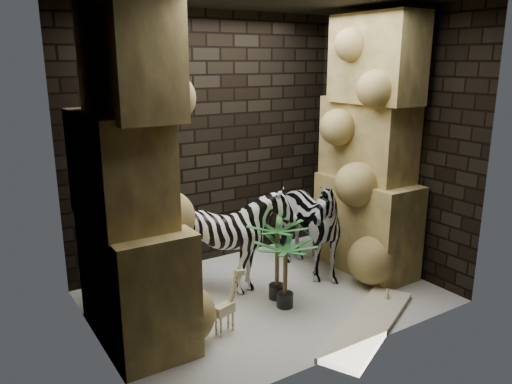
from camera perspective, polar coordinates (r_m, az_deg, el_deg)
floor at (r=5.42m, az=1.16°, el=-11.86°), size 3.50×3.50×0.00m
wall_back at (r=6.00m, az=-5.45°, el=5.80°), size 3.50×0.00×3.50m
wall_front at (r=3.98m, az=11.33°, el=0.95°), size 3.50×0.00×3.50m
wall_left at (r=4.24m, az=-18.81°, el=1.27°), size 0.00×3.00×3.00m
wall_right at (r=6.07m, az=15.17°, el=5.46°), size 0.00×3.00×3.00m
rock_pillar_left at (r=4.33m, az=-14.34°, el=1.88°), size 0.68×1.30×3.00m
rock_pillar_right at (r=5.83m, az=12.97°, el=5.23°), size 0.58×1.25×3.00m
zebra_right at (r=5.76m, az=5.27°, el=-2.66°), size 0.70×1.23×1.42m
zebra_left at (r=5.34m, az=-2.69°, el=-6.02°), size 1.06×1.27×1.07m
giraffe_toy at (r=4.64m, az=-3.66°, el=-12.54°), size 0.33×0.19×0.61m
palm_front at (r=5.22m, az=2.44°, el=-7.90°), size 0.36×0.36×0.84m
palm_back at (r=5.08m, az=3.38°, el=-9.43°), size 0.36×0.36×0.70m
surfboard at (r=4.98m, az=12.75°, el=-14.55°), size 1.61×1.06×0.05m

